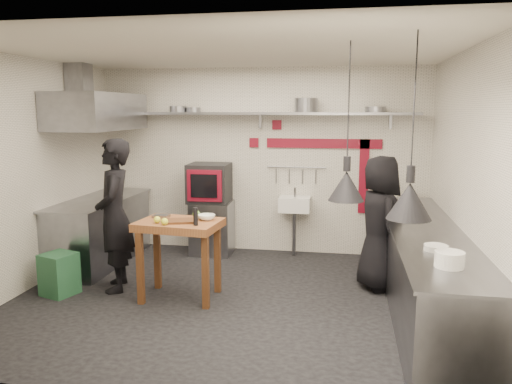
% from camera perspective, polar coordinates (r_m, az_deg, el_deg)
% --- Properties ---
extents(floor, '(5.00, 5.00, 0.00)m').
position_cam_1_polar(floor, '(5.95, -2.97, -12.07)').
color(floor, black).
rests_on(floor, ground).
extents(ceiling, '(5.00, 5.00, 0.00)m').
position_cam_1_polar(ceiling, '(5.57, -3.22, 15.80)').
color(ceiling, silver).
rests_on(ceiling, floor).
extents(wall_back, '(5.00, 0.04, 2.80)m').
position_cam_1_polar(wall_back, '(7.64, 0.54, 3.56)').
color(wall_back, silver).
rests_on(wall_back, floor).
extents(wall_front, '(5.00, 0.04, 2.80)m').
position_cam_1_polar(wall_front, '(3.61, -10.76, -3.22)').
color(wall_front, silver).
rests_on(wall_front, floor).
extents(wall_left, '(0.04, 4.20, 2.80)m').
position_cam_1_polar(wall_left, '(6.63, -24.64, 1.80)').
color(wall_left, silver).
rests_on(wall_left, floor).
extents(wall_right, '(0.04, 4.20, 2.80)m').
position_cam_1_polar(wall_right, '(5.58, 22.76, 0.65)').
color(wall_right, silver).
rests_on(wall_right, floor).
extents(red_band_horiz, '(1.70, 0.02, 0.14)m').
position_cam_1_polar(red_band_horiz, '(7.49, 7.73, 5.51)').
color(red_band_horiz, maroon).
rests_on(red_band_horiz, wall_back).
extents(red_band_vert, '(0.14, 0.02, 1.10)m').
position_cam_1_polar(red_band_vert, '(7.54, 12.21, 1.74)').
color(red_band_vert, maroon).
rests_on(red_band_vert, wall_back).
extents(red_tile_a, '(0.14, 0.02, 0.14)m').
position_cam_1_polar(red_tile_a, '(7.54, 2.41, 7.67)').
color(red_tile_a, maroon).
rests_on(red_tile_a, wall_back).
extents(red_tile_b, '(0.14, 0.02, 0.14)m').
position_cam_1_polar(red_tile_b, '(7.61, -0.23, 5.66)').
color(red_tile_b, maroon).
rests_on(red_tile_b, wall_back).
extents(back_shelf, '(4.60, 0.34, 0.04)m').
position_cam_1_polar(back_shelf, '(7.42, 0.31, 8.96)').
color(back_shelf, slate).
rests_on(back_shelf, wall_back).
extents(shelf_bracket_left, '(0.04, 0.06, 0.24)m').
position_cam_1_polar(shelf_bracket_left, '(8.11, -12.98, 8.06)').
color(shelf_bracket_left, slate).
rests_on(shelf_bracket_left, wall_back).
extents(shelf_bracket_mid, '(0.04, 0.06, 0.24)m').
position_cam_1_polar(shelf_bracket_mid, '(7.57, 0.50, 8.21)').
color(shelf_bracket_mid, slate).
rests_on(shelf_bracket_mid, wall_back).
extents(shelf_bracket_right, '(0.04, 0.06, 0.24)m').
position_cam_1_polar(shelf_bracket_right, '(7.49, 15.13, 7.88)').
color(shelf_bracket_right, slate).
rests_on(shelf_bracket_right, wall_back).
extents(pan_far_left, '(0.33, 0.33, 0.09)m').
position_cam_1_polar(pan_far_left, '(7.73, -8.88, 9.35)').
color(pan_far_left, slate).
rests_on(pan_far_left, back_shelf).
extents(pan_mid_left, '(0.28, 0.28, 0.07)m').
position_cam_1_polar(pan_mid_left, '(7.65, -7.15, 9.32)').
color(pan_mid_left, slate).
rests_on(pan_mid_left, back_shelf).
extents(stock_pot, '(0.44, 0.44, 0.20)m').
position_cam_1_polar(stock_pot, '(7.33, 5.75, 9.85)').
color(stock_pot, slate).
rests_on(stock_pot, back_shelf).
extents(pan_right, '(0.31, 0.31, 0.08)m').
position_cam_1_polar(pan_right, '(7.32, 13.48, 9.17)').
color(pan_right, slate).
rests_on(pan_right, back_shelf).
extents(oven_stand, '(0.61, 0.56, 0.80)m').
position_cam_1_polar(oven_stand, '(7.64, -5.02, -4.08)').
color(oven_stand, slate).
rests_on(oven_stand, floor).
extents(combi_oven, '(0.61, 0.57, 0.58)m').
position_cam_1_polar(combi_oven, '(7.52, -5.35, 1.05)').
color(combi_oven, black).
rests_on(combi_oven, oven_stand).
extents(oven_door, '(0.51, 0.04, 0.46)m').
position_cam_1_polar(oven_door, '(7.23, -5.90, 0.71)').
color(oven_door, maroon).
rests_on(oven_door, combi_oven).
extents(oven_glass, '(0.39, 0.02, 0.34)m').
position_cam_1_polar(oven_glass, '(7.22, -5.98, 0.69)').
color(oven_glass, black).
rests_on(oven_glass, oven_door).
extents(hand_sink, '(0.46, 0.34, 0.22)m').
position_cam_1_polar(hand_sink, '(7.48, 4.45, -1.39)').
color(hand_sink, white).
rests_on(hand_sink, wall_back).
extents(sink_tap, '(0.03, 0.03, 0.14)m').
position_cam_1_polar(sink_tap, '(7.45, 4.47, -0.03)').
color(sink_tap, slate).
rests_on(sink_tap, hand_sink).
extents(sink_drain, '(0.06, 0.06, 0.66)m').
position_cam_1_polar(sink_drain, '(7.53, 4.38, -4.74)').
color(sink_drain, slate).
rests_on(sink_drain, floor).
extents(utensil_rail, '(0.90, 0.02, 0.02)m').
position_cam_1_polar(utensil_rail, '(7.53, 4.61, 2.84)').
color(utensil_rail, slate).
rests_on(utensil_rail, wall_back).
extents(counter_right, '(0.70, 3.80, 0.90)m').
position_cam_1_polar(counter_right, '(5.73, 18.69, -8.67)').
color(counter_right, slate).
rests_on(counter_right, floor).
extents(counter_right_top, '(0.76, 3.90, 0.03)m').
position_cam_1_polar(counter_right_top, '(5.60, 18.94, -4.14)').
color(counter_right_top, slate).
rests_on(counter_right_top, counter_right).
extents(plate_stack, '(0.23, 0.23, 0.13)m').
position_cam_1_polar(plate_stack, '(4.31, 21.24, -7.19)').
color(plate_stack, white).
rests_on(plate_stack, counter_right_top).
extents(small_bowl_right, '(0.25, 0.25, 0.05)m').
position_cam_1_polar(small_bowl_right, '(4.78, 19.88, -6.01)').
color(small_bowl_right, white).
rests_on(small_bowl_right, counter_right_top).
extents(counter_left, '(0.70, 1.90, 0.90)m').
position_cam_1_polar(counter_left, '(7.50, -17.36, -4.35)').
color(counter_left, slate).
rests_on(counter_left, floor).
extents(counter_left_top, '(0.76, 2.00, 0.03)m').
position_cam_1_polar(counter_left_top, '(7.40, -17.54, -0.86)').
color(counter_left_top, slate).
rests_on(counter_left_top, counter_left).
extents(extractor_hood, '(0.78, 1.60, 0.50)m').
position_cam_1_polar(extractor_hood, '(7.27, -17.67, 8.75)').
color(extractor_hood, slate).
rests_on(extractor_hood, ceiling).
extents(hood_duct, '(0.28, 0.28, 0.50)m').
position_cam_1_polar(hood_duct, '(7.40, -19.58, 11.76)').
color(hood_duct, slate).
rests_on(hood_duct, ceiling).
extents(green_bin, '(0.44, 0.44, 0.50)m').
position_cam_1_polar(green_bin, '(6.44, -21.57, -8.71)').
color(green_bin, '#225333').
rests_on(green_bin, floor).
extents(prep_table, '(0.98, 0.73, 0.92)m').
position_cam_1_polar(prep_table, '(5.90, -8.68, -7.65)').
color(prep_table, brown).
rests_on(prep_table, floor).
extents(cutting_board, '(0.40, 0.34, 0.02)m').
position_cam_1_polar(cutting_board, '(5.72, -8.61, -3.29)').
color(cutting_board, '#532F17').
rests_on(cutting_board, prep_table).
extents(pepper_mill, '(0.07, 0.07, 0.20)m').
position_cam_1_polar(pepper_mill, '(5.51, -6.92, -2.80)').
color(pepper_mill, black).
rests_on(pepper_mill, prep_table).
extents(lemon_a, '(0.09, 0.09, 0.08)m').
position_cam_1_polar(lemon_a, '(5.70, -11.24, -3.12)').
color(lemon_a, '#CFD82F').
rests_on(lemon_a, prep_table).
extents(lemon_b, '(0.10, 0.10, 0.08)m').
position_cam_1_polar(lemon_b, '(5.60, -10.41, -3.34)').
color(lemon_b, '#CFD82F').
rests_on(lemon_b, prep_table).
extents(veg_ball, '(0.11, 0.11, 0.09)m').
position_cam_1_polar(veg_ball, '(5.87, -6.83, -2.54)').
color(veg_ball, '#5D9236').
rests_on(veg_ball, prep_table).
extents(steel_tray, '(0.20, 0.14, 0.03)m').
position_cam_1_polar(steel_tray, '(6.00, -10.79, -2.72)').
color(steel_tray, slate).
rests_on(steel_tray, prep_table).
extents(bowl, '(0.21, 0.21, 0.06)m').
position_cam_1_polar(bowl, '(5.79, -5.67, -2.89)').
color(bowl, white).
rests_on(bowl, prep_table).
extents(heat_lamp_near, '(0.39, 0.39, 1.48)m').
position_cam_1_polar(heat_lamp_near, '(4.77, 10.50, 7.81)').
color(heat_lamp_near, black).
rests_on(heat_lamp_near, ceiling).
extents(heat_lamp_far, '(0.44, 0.44, 1.52)m').
position_cam_1_polar(heat_lamp_far, '(4.26, 17.52, 7.08)').
color(heat_lamp_far, black).
rests_on(heat_lamp_far, ceiling).
extents(chef_left, '(0.65, 0.78, 1.84)m').
position_cam_1_polar(chef_left, '(6.24, -15.87, -2.58)').
color(chef_left, black).
rests_on(chef_left, floor).
extents(chef_right, '(0.74, 0.92, 1.64)m').
position_cam_1_polar(chef_right, '(6.24, 13.93, -3.46)').
color(chef_right, black).
rests_on(chef_right, floor).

